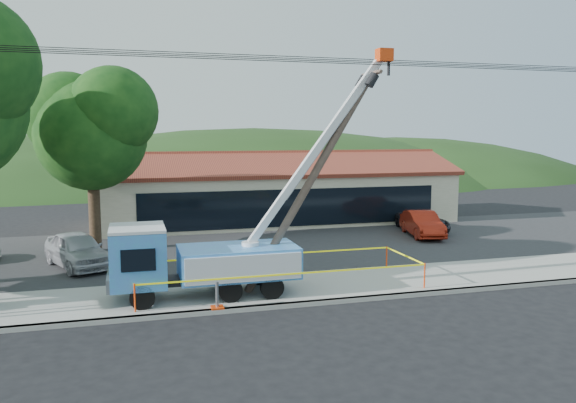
{
  "coord_description": "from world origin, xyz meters",
  "views": [
    {
      "loc": [
        -5.25,
        -15.5,
        5.85
      ],
      "look_at": [
        0.52,
        5.0,
        3.22
      ],
      "focal_mm": 35.0,
      "sensor_mm": 36.0,
      "label": 1
    }
  ],
  "objects_px": {
    "leaning_pole": "(321,161)",
    "car_red": "(422,238)",
    "utility_truck": "(201,257)",
    "car_dark": "(422,233)",
    "car_silver": "(78,269)"
  },
  "relations": [
    {
      "from": "leaning_pole",
      "to": "car_red",
      "type": "distance_m",
      "value": 13.1
    },
    {
      "from": "utility_truck",
      "to": "car_dark",
      "type": "height_order",
      "value": "utility_truck"
    },
    {
      "from": "car_red",
      "to": "car_dark",
      "type": "distance_m",
      "value": 1.67
    },
    {
      "from": "utility_truck",
      "to": "car_silver",
      "type": "height_order",
      "value": "utility_truck"
    },
    {
      "from": "leaning_pole",
      "to": "car_silver",
      "type": "distance_m",
      "value": 11.76
    },
    {
      "from": "leaning_pole",
      "to": "car_red",
      "type": "height_order",
      "value": "leaning_pole"
    },
    {
      "from": "car_silver",
      "to": "car_dark",
      "type": "distance_m",
      "value": 19.1
    },
    {
      "from": "leaning_pole",
      "to": "car_dark",
      "type": "xyz_separation_m",
      "value": [
        9.69,
        9.81,
        -4.81
      ]
    },
    {
      "from": "car_red",
      "to": "leaning_pole",
      "type": "bearing_deg",
      "value": -124.88
    },
    {
      "from": "car_silver",
      "to": "car_dark",
      "type": "height_order",
      "value": "car_silver"
    },
    {
      "from": "utility_truck",
      "to": "car_silver",
      "type": "bearing_deg",
      "value": 127.68
    },
    {
      "from": "car_silver",
      "to": "car_red",
      "type": "relative_size",
      "value": 1.05
    },
    {
      "from": "car_silver",
      "to": "car_dark",
      "type": "relative_size",
      "value": 1.03
    },
    {
      "from": "leaning_pole",
      "to": "car_silver",
      "type": "xyz_separation_m",
      "value": [
        -8.99,
        5.86,
        -4.81
      ]
    },
    {
      "from": "car_silver",
      "to": "utility_truck",
      "type": "bearing_deg",
      "value": -75.73
    }
  ]
}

